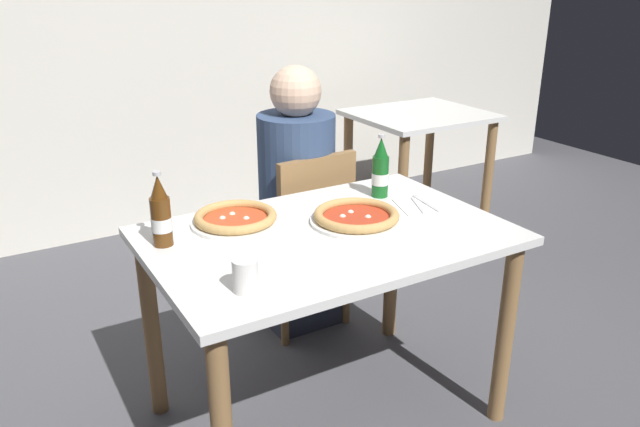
# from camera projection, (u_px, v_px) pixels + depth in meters

# --- Properties ---
(ground_plane) EXTENTS (8.00, 8.00, 0.00)m
(ground_plane) POSITION_uv_depth(u_px,v_px,m) (327.00, 413.00, 2.38)
(ground_plane) COLOR #4C4C51
(back_wall_tiled) EXTENTS (7.00, 0.10, 2.60)m
(back_wall_tiled) POSITION_uv_depth(u_px,v_px,m) (136.00, 20.00, 3.67)
(back_wall_tiled) COLOR silver
(back_wall_tiled) RESTS_ON ground_plane
(dining_table_main) EXTENTS (1.20, 0.80, 0.75)m
(dining_table_main) POSITION_uv_depth(u_px,v_px,m) (327.00, 262.00, 2.15)
(dining_table_main) COLOR silver
(dining_table_main) RESTS_ON ground_plane
(chair_behind_table) EXTENTS (0.43, 0.43, 0.85)m
(chair_behind_table) POSITION_uv_depth(u_px,v_px,m) (304.00, 230.00, 2.81)
(chair_behind_table) COLOR olive
(chair_behind_table) RESTS_ON ground_plane
(diner_seated) EXTENTS (0.34, 0.34, 1.21)m
(diner_seated) POSITION_uv_depth(u_px,v_px,m) (297.00, 206.00, 2.81)
(diner_seated) COLOR #2D3342
(diner_seated) RESTS_ON ground_plane
(dining_table_background) EXTENTS (0.80, 0.70, 0.75)m
(dining_table_background) POSITION_uv_depth(u_px,v_px,m) (419.00, 137.00, 3.93)
(dining_table_background) COLOR silver
(dining_table_background) RESTS_ON ground_plane
(pizza_margherita_near) EXTENTS (0.33, 0.33, 0.04)m
(pizza_margherita_near) POSITION_uv_depth(u_px,v_px,m) (356.00, 217.00, 2.18)
(pizza_margherita_near) COLOR white
(pizza_margherita_near) RESTS_ON dining_table_main
(pizza_marinara_far) EXTENTS (0.31, 0.31, 0.04)m
(pizza_marinara_far) POSITION_uv_depth(u_px,v_px,m) (236.00, 219.00, 2.16)
(pizza_marinara_far) COLOR white
(pizza_marinara_far) RESTS_ON dining_table_main
(beer_bottle_left) EXTENTS (0.07, 0.07, 0.25)m
(beer_bottle_left) POSITION_uv_depth(u_px,v_px,m) (161.00, 215.00, 1.97)
(beer_bottle_left) COLOR #512D0F
(beer_bottle_left) RESTS_ON dining_table_main
(beer_bottle_center) EXTENTS (0.07, 0.07, 0.25)m
(beer_bottle_center) POSITION_uv_depth(u_px,v_px,m) (380.00, 171.00, 2.40)
(beer_bottle_center) COLOR #14591E
(beer_bottle_center) RESTS_ON dining_table_main
(napkin_with_cutlery) EXTENTS (0.23, 0.23, 0.01)m
(napkin_with_cutlery) POSITION_uv_depth(u_px,v_px,m) (423.00, 205.00, 2.34)
(napkin_with_cutlery) COLOR white
(napkin_with_cutlery) RESTS_ON dining_table_main
(paper_cup) EXTENTS (0.07, 0.07, 0.09)m
(paper_cup) POSITION_uv_depth(u_px,v_px,m) (245.00, 275.00, 1.70)
(paper_cup) COLOR white
(paper_cup) RESTS_ON dining_table_main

